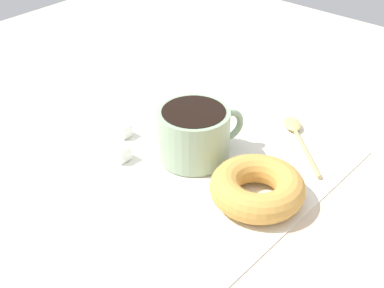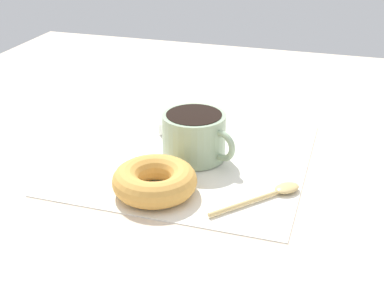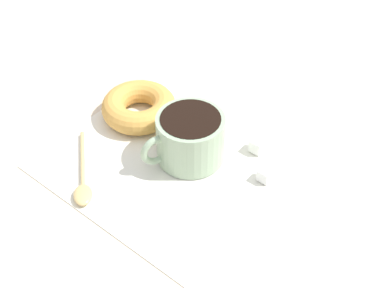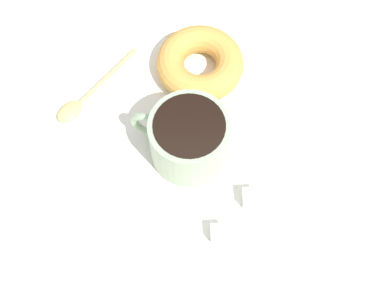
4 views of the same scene
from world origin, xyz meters
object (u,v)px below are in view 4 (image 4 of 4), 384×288
sugar_cube (218,232)px  coffee_cup (188,138)px  sugar_cube_extra (251,197)px  spoon (81,101)px  donut (200,63)px

sugar_cube → coffee_cup: bearing=14.9°
sugar_cube → sugar_cube_extra: 5.56cm
spoon → sugar_cube_extra: (-13.92, -19.80, 0.53)cm
donut → spoon: bearing=104.6°
coffee_cup → sugar_cube_extra: (-6.58, -6.79, -2.60)cm
coffee_cup → donut: bearing=-10.1°
coffee_cup → sugar_cube: 11.14cm
coffee_cup → donut: 11.56cm
donut → sugar_cube_extra: 18.48cm
coffee_cup → sugar_cube_extra: coffee_cup is taller
coffee_cup → donut: size_ratio=1.04×
coffee_cup → spoon: 15.26cm
sugar_cube → sugar_cube_extra: sugar_cube_extra is taller
donut → sugar_cube: (-21.69, -0.79, -0.92)cm
coffee_cup → spoon: size_ratio=1.02×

